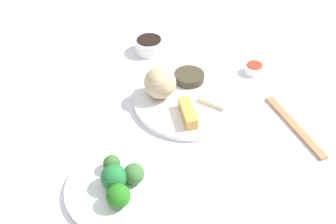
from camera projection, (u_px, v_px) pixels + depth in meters
tabletop at (178, 105)px, 0.90m from camera, size 2.20×2.20×0.02m
main_plate at (188, 100)px, 0.89m from camera, size 0.29×0.29×0.02m
rice_scoop at (160, 84)px, 0.86m from camera, size 0.08×0.08×0.08m
spring_roll at (188, 113)px, 0.82m from camera, size 0.06×0.10×0.03m
crab_rangoon_wonton at (217, 97)px, 0.87m from camera, size 0.09×0.09×0.01m
stir_fry_heap at (189, 77)px, 0.93m from camera, size 0.08×0.08×0.02m
broccoli_plate at (116, 187)px, 0.69m from camera, size 0.20×0.20×0.01m
broccoli_floret_0 at (114, 177)px, 0.67m from camera, size 0.05×0.05×0.05m
broccoli_floret_1 at (134, 174)px, 0.68m from camera, size 0.04×0.04×0.04m
broccoli_floret_2 at (118, 196)px, 0.64m from camera, size 0.05×0.05×0.05m
broccoli_floret_3 at (112, 163)px, 0.70m from camera, size 0.04×0.04×0.04m
soy_sauce_bowl at (149, 46)px, 1.06m from camera, size 0.09×0.09×0.04m
soy_sauce_bowl_liquid at (149, 40)px, 1.04m from camera, size 0.08×0.08×0.00m
sauce_ramekin_sweet_and_sour at (254, 69)px, 0.98m from camera, size 0.05×0.05×0.03m
sauce_ramekin_sweet_and_sour_liquid at (255, 65)px, 0.97m from camera, size 0.04×0.04×0.00m
chopsticks_pair at (294, 126)px, 0.82m from camera, size 0.14×0.20×0.01m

